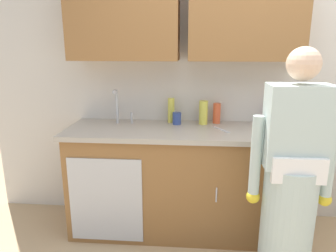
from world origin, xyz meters
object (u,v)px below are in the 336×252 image
(bottle_water_tall, at_px, (272,113))
(bottle_water_short, at_px, (203,113))
(cup_by_sink, at_px, (177,118))
(knife_on_counter, at_px, (221,129))
(sink, at_px, (118,129))
(person_at_sink, at_px, (290,193))
(bottle_soap, at_px, (171,110))
(bottle_cleaner_spray, at_px, (217,113))

(bottle_water_tall, xyz_separation_m, bottle_water_short, (-0.61, -0.05, 0.00))
(cup_by_sink, distance_m, knife_on_counter, 0.41)
(sink, height_order, bottle_water_short, sink)
(bottle_water_tall, distance_m, knife_on_counter, 0.53)
(person_at_sink, distance_m, cup_by_sink, 1.15)
(bottle_soap, height_order, bottle_water_short, bottle_soap)
(sink, xyz_separation_m, person_at_sink, (1.28, -0.65, -0.23))
(sink, height_order, knife_on_counter, sink)
(sink, height_order, cup_by_sink, sink)
(sink, height_order, person_at_sink, person_at_sink)
(bottle_water_tall, relative_size, cup_by_sink, 1.90)
(bottle_water_tall, bearing_deg, knife_on_counter, -154.10)
(sink, bearing_deg, bottle_water_short, 12.96)
(bottle_soap, relative_size, cup_by_sink, 2.08)
(person_at_sink, relative_size, bottle_water_tall, 8.00)
(sink, distance_m, bottle_water_short, 0.76)
(bottle_water_short, bearing_deg, bottle_cleaner_spray, 20.51)
(bottle_cleaner_spray, height_order, cup_by_sink, bottle_cleaner_spray)
(bottle_cleaner_spray, bearing_deg, knife_on_counter, -84.53)
(bottle_soap, relative_size, bottle_water_short, 1.06)
(person_at_sink, bearing_deg, bottle_cleaner_spray, 116.34)
(bottle_soap, xyz_separation_m, bottle_water_tall, (0.90, 0.01, -0.01))
(bottle_water_short, height_order, cup_by_sink, bottle_water_short)
(bottle_soap, height_order, cup_by_sink, bottle_soap)
(person_at_sink, xyz_separation_m, cup_by_sink, (-0.78, 0.79, 0.30))
(person_at_sink, height_order, bottle_water_tall, person_at_sink)
(bottle_cleaner_spray, relative_size, bottle_water_short, 0.87)
(bottle_water_short, relative_size, cup_by_sink, 1.97)
(person_at_sink, bearing_deg, bottle_water_tall, 86.02)
(bottle_cleaner_spray, height_order, knife_on_counter, bottle_cleaner_spray)
(sink, xyz_separation_m, cup_by_sink, (0.50, 0.14, 0.07))
(bottle_water_short, bearing_deg, sink, -167.04)
(bottle_soap, bearing_deg, person_at_sink, -45.78)
(person_at_sink, distance_m, bottle_water_tall, 0.94)
(person_at_sink, bearing_deg, knife_on_counter, 122.23)
(person_at_sink, distance_m, knife_on_counter, 0.80)
(sink, relative_size, person_at_sink, 0.31)
(bottle_water_tall, bearing_deg, person_at_sink, -93.98)
(bottle_water_tall, bearing_deg, bottle_cleaner_spray, -179.06)
(bottle_cleaner_spray, bearing_deg, person_at_sink, -63.66)
(bottle_water_short, height_order, knife_on_counter, bottle_water_short)
(sink, bearing_deg, bottle_water_tall, 9.40)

